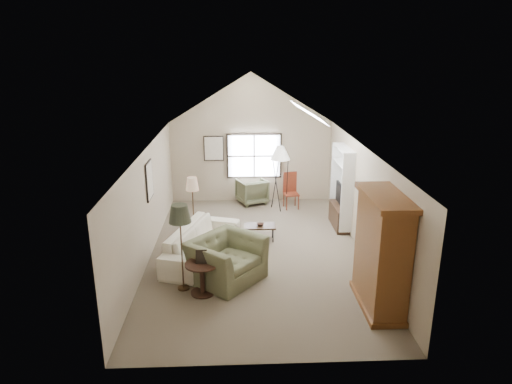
{
  "coord_description": "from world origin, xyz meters",
  "views": [
    {
      "loc": [
        -0.46,
        -9.9,
        4.67
      ],
      "look_at": [
        0.0,
        0.4,
        1.4
      ],
      "focal_mm": 32.0,
      "sensor_mm": 36.0,
      "label": 1
    }
  ],
  "objects_px": {
    "armchair_near": "(226,260)",
    "armchair_far": "(252,191)",
    "side_chair": "(291,191)",
    "side_table": "(202,278)",
    "armoire": "(382,252)",
    "sofa": "(203,243)",
    "coffee_table": "(260,233)"
  },
  "relations": [
    {
      "from": "armoire",
      "to": "armchair_near",
      "type": "relative_size",
      "value": 1.57
    },
    {
      "from": "armchair_near",
      "to": "armchair_far",
      "type": "bearing_deg",
      "value": 32.17
    },
    {
      "from": "sofa",
      "to": "coffee_table",
      "type": "distance_m",
      "value": 1.7
    },
    {
      "from": "armoire",
      "to": "sofa",
      "type": "height_order",
      "value": "armoire"
    },
    {
      "from": "side_chair",
      "to": "coffee_table",
      "type": "bearing_deg",
      "value": -122.19
    },
    {
      "from": "armchair_far",
      "to": "armchair_near",
      "type": "bearing_deg",
      "value": 60.04
    },
    {
      "from": "armoire",
      "to": "side_table",
      "type": "bearing_deg",
      "value": 170.11
    },
    {
      "from": "coffee_table",
      "to": "side_table",
      "type": "height_order",
      "value": "side_table"
    },
    {
      "from": "armchair_near",
      "to": "side_table",
      "type": "xyz_separation_m",
      "value": [
        -0.46,
        -0.56,
        -0.13
      ]
    },
    {
      "from": "coffee_table",
      "to": "side_chair",
      "type": "xyz_separation_m",
      "value": [
        1.07,
        2.39,
        0.35
      ]
    },
    {
      "from": "sofa",
      "to": "side_table",
      "type": "height_order",
      "value": "sofa"
    },
    {
      "from": "armoire",
      "to": "coffee_table",
      "type": "xyz_separation_m",
      "value": [
        -2.06,
        3.16,
        -0.9
      ]
    },
    {
      "from": "armchair_far",
      "to": "side_table",
      "type": "distance_m",
      "value": 5.64
    },
    {
      "from": "side_table",
      "to": "side_chair",
      "type": "distance_m",
      "value": 5.5
    },
    {
      "from": "armchair_near",
      "to": "armchair_far",
      "type": "xyz_separation_m",
      "value": [
        0.71,
        4.96,
        -0.07
      ]
    },
    {
      "from": "armchair_near",
      "to": "armchair_far",
      "type": "distance_m",
      "value": 5.01
    },
    {
      "from": "armoire",
      "to": "armchair_far",
      "type": "xyz_separation_m",
      "value": [
        -2.16,
        6.1,
        -0.72
      ]
    },
    {
      "from": "armchair_near",
      "to": "sofa",
      "type": "bearing_deg",
      "value": 68.8
    },
    {
      "from": "armchair_far",
      "to": "coffee_table",
      "type": "distance_m",
      "value": 2.94
    },
    {
      "from": "armoire",
      "to": "side_table",
      "type": "relative_size",
      "value": 3.33
    },
    {
      "from": "armoire",
      "to": "side_chair",
      "type": "height_order",
      "value": "armoire"
    },
    {
      "from": "sofa",
      "to": "side_table",
      "type": "relative_size",
      "value": 3.99
    },
    {
      "from": "coffee_table",
      "to": "side_chair",
      "type": "distance_m",
      "value": 2.64
    },
    {
      "from": "side_table",
      "to": "armchair_near",
      "type": "bearing_deg",
      "value": 50.13
    },
    {
      "from": "armchair_far",
      "to": "coffee_table",
      "type": "relative_size",
      "value": 1.08
    },
    {
      "from": "armoire",
      "to": "armchair_near",
      "type": "distance_m",
      "value": 3.16
    },
    {
      "from": "armoire",
      "to": "side_chair",
      "type": "xyz_separation_m",
      "value": [
        -0.99,
        5.56,
        -0.55
      ]
    },
    {
      "from": "armoire",
      "to": "side_chair",
      "type": "bearing_deg",
      "value": 100.12
    },
    {
      "from": "armchair_near",
      "to": "side_chair",
      "type": "height_order",
      "value": "side_chair"
    },
    {
      "from": "sofa",
      "to": "coffee_table",
      "type": "height_order",
      "value": "sofa"
    },
    {
      "from": "armchair_near",
      "to": "side_table",
      "type": "height_order",
      "value": "armchair_near"
    },
    {
      "from": "armchair_near",
      "to": "coffee_table",
      "type": "height_order",
      "value": "armchair_near"
    }
  ]
}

